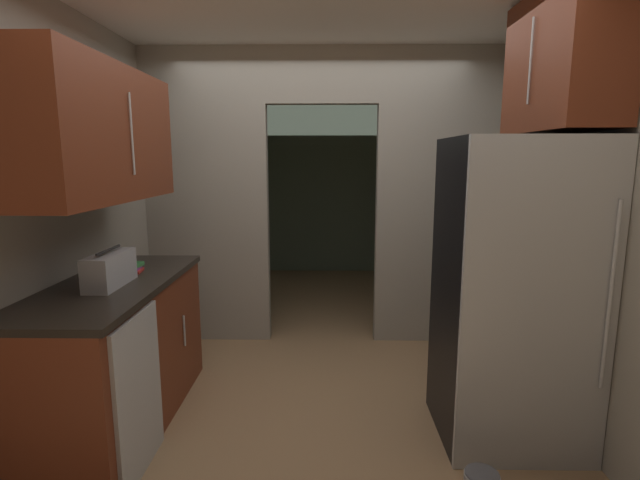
# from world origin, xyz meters

# --- Properties ---
(ground) EXTENTS (20.00, 20.00, 0.00)m
(ground) POSITION_xyz_m (0.00, 0.00, 0.00)
(ground) COLOR #93704C
(kitchen_overhead_slab) EXTENTS (3.53, 6.69, 0.06)m
(kitchen_overhead_slab) POSITION_xyz_m (0.00, 0.40, 2.65)
(kitchen_overhead_slab) COLOR silver
(kitchen_partition) EXTENTS (3.13, 0.12, 2.62)m
(kitchen_partition) POSITION_xyz_m (-0.01, 1.34, 1.39)
(kitchen_partition) COLOR #9E998C
(kitchen_partition) RESTS_ON ground
(adjoining_room_shell) EXTENTS (3.13, 2.81, 2.62)m
(adjoining_room_shell) POSITION_xyz_m (0.00, 3.22, 1.31)
(adjoining_room_shell) COLOR slate
(adjoining_room_shell) RESTS_ON ground
(refrigerator) EXTENTS (0.80, 0.74, 1.79)m
(refrigerator) POSITION_xyz_m (1.16, -0.21, 0.90)
(refrigerator) COLOR black
(refrigerator) RESTS_ON ground
(lower_cabinet_run) EXTENTS (0.64, 1.60, 0.94)m
(lower_cabinet_run) POSITION_xyz_m (-1.24, -0.14, 0.47)
(lower_cabinet_run) COLOR maroon
(lower_cabinet_run) RESTS_ON ground
(dishwasher) EXTENTS (0.02, 0.56, 0.88)m
(dishwasher) POSITION_xyz_m (-0.93, -0.59, 0.44)
(dishwasher) COLOR #B7BABC
(dishwasher) RESTS_ON ground
(upper_cabinet_counterside) EXTENTS (0.36, 1.44, 0.77)m
(upper_cabinet_counterside) POSITION_xyz_m (-1.24, -0.14, 1.82)
(upper_cabinet_counterside) COLOR maroon
(upper_cabinet_fridgeside) EXTENTS (0.36, 0.88, 0.78)m
(upper_cabinet_fridgeside) POSITION_xyz_m (1.38, -0.11, 2.21)
(upper_cabinet_fridgeside) COLOR maroon
(boombox) EXTENTS (0.16, 0.41, 0.22)m
(boombox) POSITION_xyz_m (-1.22, -0.22, 1.03)
(boombox) COLOR #B2B2B7
(boombox) RESTS_ON lower_cabinet_run
(book_stack) EXTENTS (0.14, 0.16, 0.06)m
(book_stack) POSITION_xyz_m (-1.23, 0.12, 0.96)
(book_stack) COLOR red
(book_stack) RESTS_ON lower_cabinet_run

